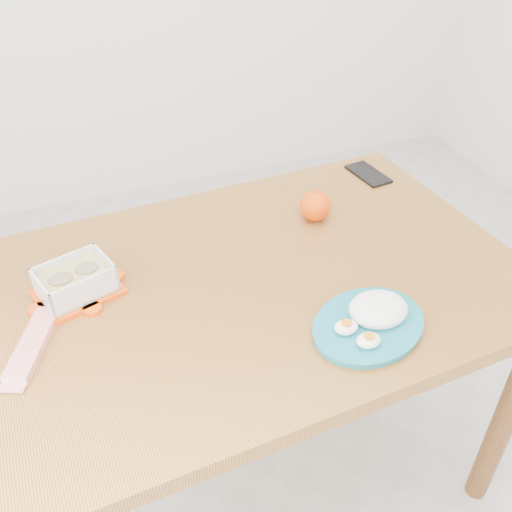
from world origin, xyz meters
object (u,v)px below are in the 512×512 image
object	(u,v)px
dining_table	(256,307)
smartphone	(368,174)
orange_fruit	(315,205)
rice_plate	(372,318)
food_container	(76,281)

from	to	relation	value
dining_table	smartphone	distance (m)	0.59
orange_fruit	rice_plate	bearing A→B (deg)	-99.32
food_container	smartphone	distance (m)	0.91
dining_table	smartphone	world-z (taller)	smartphone
food_container	orange_fruit	distance (m)	0.63
dining_table	food_container	size ratio (longest dim) A/B	6.16
dining_table	smartphone	xyz separation A→B (m)	(0.49, 0.33, 0.10)
dining_table	food_container	distance (m)	0.42
food_container	rice_plate	size ratio (longest dim) A/B	0.64
food_container	dining_table	bearing A→B (deg)	-29.73
rice_plate	smartphone	xyz separation A→B (m)	(0.32, 0.57, -0.02)
food_container	rice_plate	world-z (taller)	food_container
orange_fruit	dining_table	bearing A→B (deg)	-143.49
food_container	orange_fruit	size ratio (longest dim) A/B	2.53
food_container	rice_plate	xyz separation A→B (m)	(0.56, -0.32, -0.01)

